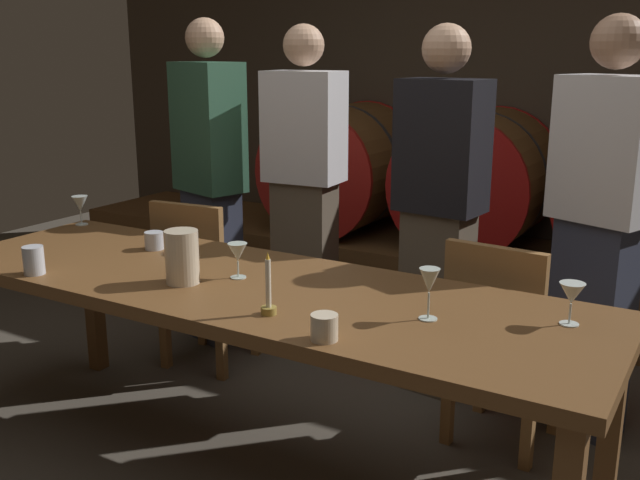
% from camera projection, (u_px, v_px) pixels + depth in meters
% --- Properties ---
extents(back_wall, '(6.59, 0.24, 2.45)m').
position_uv_depth(back_wall, '(508.00, 107.00, 4.83)').
color(back_wall, '#473A2D').
rests_on(back_wall, ground).
extents(barrel_shelf, '(5.93, 0.90, 0.39)m').
position_uv_depth(barrel_shelf, '(472.00, 277.00, 4.63)').
color(barrel_shelf, brown).
rests_on(barrel_shelf, ground).
extents(wine_barrel_left, '(0.86, 0.82, 0.86)m').
position_uv_depth(wine_barrel_left, '(342.00, 168.00, 4.95)').
color(wine_barrel_left, brown).
rests_on(wine_barrel_left, barrel_shelf).
extents(wine_barrel_center, '(0.86, 0.82, 0.86)m').
position_uv_depth(wine_barrel_center, '(478.00, 181.00, 4.47)').
color(wine_barrel_center, brown).
rests_on(wine_barrel_center, barrel_shelf).
extents(dining_table, '(2.63, 0.82, 0.77)m').
position_uv_depth(dining_table, '(250.00, 300.00, 2.69)').
color(dining_table, brown).
rests_on(dining_table, ground).
extents(chair_left, '(0.44, 0.44, 0.88)m').
position_uv_depth(chair_left, '(201.00, 276.00, 3.66)').
color(chair_left, olive).
rests_on(chair_left, ground).
extents(chair_right, '(0.43, 0.43, 0.88)m').
position_uv_depth(chair_right, '(501.00, 335.00, 2.90)').
color(chair_right, olive).
rests_on(chair_right, ground).
extents(guest_far_left, '(0.43, 0.34, 1.76)m').
position_uv_depth(guest_far_left, '(210.00, 182.00, 3.94)').
color(guest_far_left, '#33384C').
rests_on(guest_far_left, ground).
extents(guest_center_left, '(0.40, 0.27, 1.72)m').
position_uv_depth(guest_center_left, '(304.00, 193.00, 3.73)').
color(guest_center_left, brown).
rests_on(guest_center_left, ground).
extents(guest_center_right, '(0.40, 0.28, 1.71)m').
position_uv_depth(guest_center_right, '(439.00, 211.00, 3.32)').
color(guest_center_right, brown).
rests_on(guest_center_right, ground).
extents(guest_far_right, '(0.44, 0.36, 1.73)m').
position_uv_depth(guest_far_right, '(600.00, 229.00, 2.95)').
color(guest_far_right, '#33384C').
rests_on(guest_far_right, ground).
extents(candle_center, '(0.05, 0.05, 0.21)m').
position_uv_depth(candle_center, '(268.00, 297.00, 2.33)').
color(candle_center, olive).
rests_on(candle_center, dining_table).
extents(pitcher, '(0.12, 0.12, 0.20)m').
position_uv_depth(pitcher, '(182.00, 257.00, 2.64)').
color(pitcher, beige).
rests_on(pitcher, dining_table).
extents(wine_glass_far_left, '(0.08, 0.08, 0.14)m').
position_uv_depth(wine_glass_far_left, '(80.00, 204.00, 3.53)').
color(wine_glass_far_left, silver).
rests_on(wine_glass_far_left, dining_table).
extents(wine_glass_center_left, '(0.07, 0.07, 0.13)m').
position_uv_depth(wine_glass_center_left, '(238.00, 253.00, 2.70)').
color(wine_glass_center_left, silver).
rests_on(wine_glass_center_left, dining_table).
extents(wine_glass_center_right, '(0.07, 0.07, 0.17)m').
position_uv_depth(wine_glass_center_right, '(429.00, 282.00, 2.27)').
color(wine_glass_center_right, silver).
rests_on(wine_glass_center_right, dining_table).
extents(wine_glass_far_right, '(0.08, 0.08, 0.14)m').
position_uv_depth(wine_glass_far_right, '(572.00, 294.00, 2.24)').
color(wine_glass_far_right, silver).
rests_on(wine_glass_far_right, dining_table).
extents(cup_left, '(0.08, 0.08, 0.11)m').
position_uv_depth(cup_left, '(34.00, 260.00, 2.76)').
color(cup_left, silver).
rests_on(cup_left, dining_table).
extents(cup_center, '(0.08, 0.08, 0.08)m').
position_uv_depth(cup_center, '(154.00, 241.00, 3.11)').
color(cup_center, silver).
rests_on(cup_center, dining_table).
extents(cup_right, '(0.08, 0.08, 0.08)m').
position_uv_depth(cup_right, '(324.00, 327.00, 2.13)').
color(cup_right, beige).
rests_on(cup_right, dining_table).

